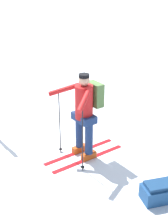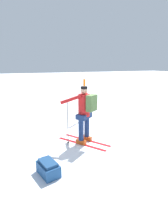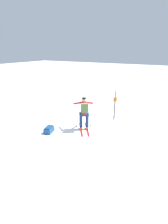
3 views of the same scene
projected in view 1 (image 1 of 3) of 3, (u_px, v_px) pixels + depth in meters
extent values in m
plane|color=white|center=(70.00, 141.00, 6.56)|extent=(80.00, 80.00, 0.00)
cube|color=red|center=(89.00, 159.00, 5.95)|extent=(1.00, 1.36, 0.01)
cube|color=#C64714|center=(89.00, 156.00, 5.93)|extent=(0.26, 0.31, 0.12)
cylinder|color=navy|center=(89.00, 137.00, 5.76)|extent=(0.15, 0.15, 0.69)
cube|color=red|center=(79.00, 152.00, 6.18)|extent=(1.00, 1.36, 0.01)
cube|color=#C64714|center=(79.00, 149.00, 6.16)|extent=(0.26, 0.31, 0.12)
cylinder|color=navy|center=(79.00, 131.00, 5.99)|extent=(0.15, 0.15, 0.69)
cube|color=navy|center=(84.00, 118.00, 5.73)|extent=(0.54, 0.49, 0.14)
cylinder|color=red|center=(84.00, 102.00, 5.60)|extent=(0.33, 0.33, 0.62)
sphere|color=tan|center=(84.00, 80.00, 5.43)|extent=(0.20, 0.20, 0.20)
cylinder|color=black|center=(84.00, 76.00, 5.39)|extent=(0.19, 0.19, 0.06)
cube|color=#4C6B38|center=(95.00, 94.00, 5.69)|extent=(0.38, 0.34, 0.44)
cylinder|color=black|center=(83.00, 139.00, 5.37)|extent=(0.02, 0.02, 1.29)
cylinder|color=black|center=(83.00, 167.00, 5.61)|extent=(0.07, 0.07, 0.01)
cylinder|color=red|center=(84.00, 100.00, 5.17)|extent=(0.57, 0.27, 0.27)
cylinder|color=black|center=(60.00, 123.00, 5.92)|extent=(0.02, 0.02, 1.29)
cylinder|color=black|center=(61.00, 149.00, 6.16)|extent=(0.07, 0.07, 0.01)
cylinder|color=red|center=(64.00, 89.00, 5.64)|extent=(0.10, 0.58, 0.27)
cube|color=navy|center=(159.00, 193.00, 4.86)|extent=(0.45, 0.60, 0.25)
cube|color=navy|center=(160.00, 185.00, 4.79)|extent=(0.37, 0.50, 0.06)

